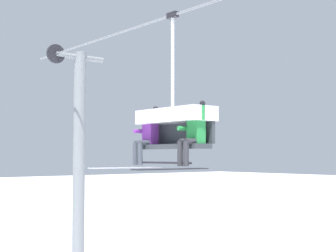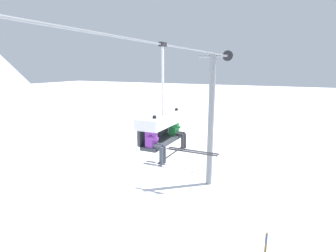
# 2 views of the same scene
# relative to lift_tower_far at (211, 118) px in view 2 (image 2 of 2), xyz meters

# --- Properties ---
(lift_tower_far) EXTENTS (0.36, 1.88, 7.88)m
(lift_tower_far) POSITION_rel_lift_tower_far_xyz_m (0.00, 0.00, 0.00)
(lift_tower_far) COLOR slate
(lift_tower_far) RESTS_ON ground_plane
(lift_cable) EXTENTS (15.17, 0.05, 0.05)m
(lift_cable) POSITION_rel_lift_tower_far_xyz_m (-6.58, -0.78, 3.50)
(lift_cable) COLOR slate
(chairlift_chair) EXTENTS (1.91, 0.74, 3.19)m
(chairlift_chair) POSITION_rel_lift_tower_far_xyz_m (-7.84, -0.71, 1.25)
(chairlift_chair) COLOR #33383D
(skier_purple) EXTENTS (0.48, 1.70, 1.34)m
(skier_purple) POSITION_rel_lift_tower_far_xyz_m (-8.58, -0.92, 0.95)
(skier_purple) COLOR purple
(skier_green) EXTENTS (0.48, 1.70, 1.34)m
(skier_green) POSITION_rel_lift_tower_far_xyz_m (-7.09, -0.92, 0.95)
(skier_green) COLOR #23843D
(trail_sign) EXTENTS (0.36, 0.08, 1.60)m
(trail_sign) POSITION_rel_lift_tower_far_xyz_m (-6.20, -3.81, -3.20)
(trail_sign) COLOR brown
(trail_sign) RESTS_ON ground_plane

